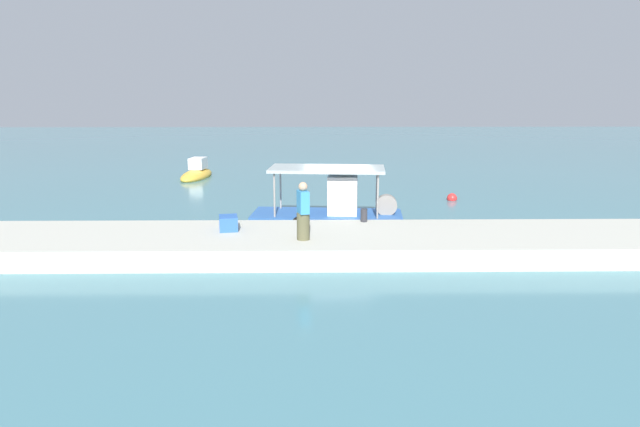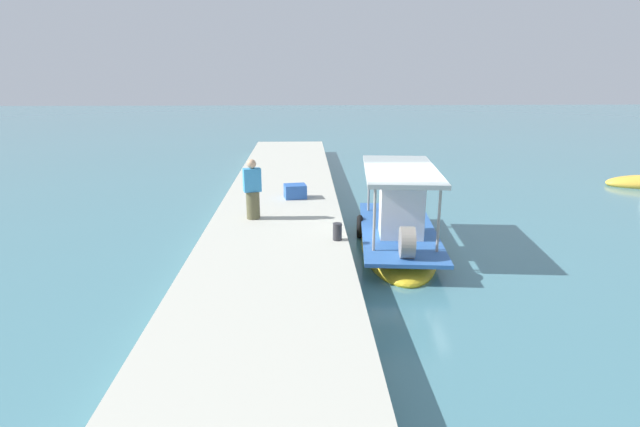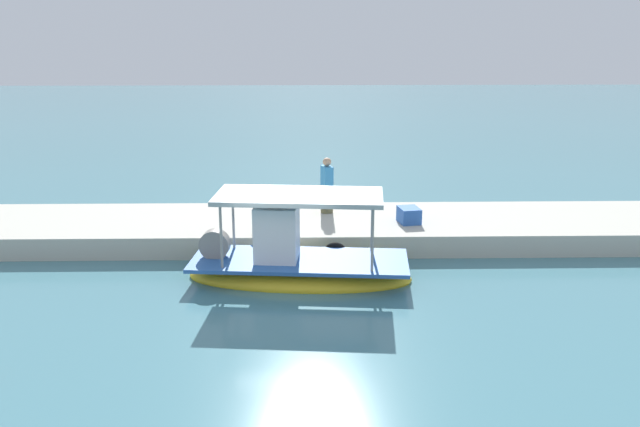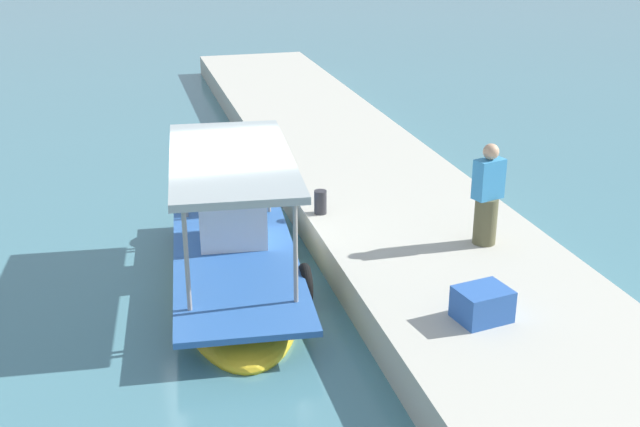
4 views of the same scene
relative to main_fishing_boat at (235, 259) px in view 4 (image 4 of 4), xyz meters
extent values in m
plane|color=teal|center=(0.31, 0.12, -0.43)|extent=(120.00, 120.00, 0.00)
cube|color=#BAB9AA|center=(0.31, -3.52, -0.10)|extent=(36.00, 3.95, 0.66)
ellipsoid|color=gold|center=(-0.11, 0.02, -0.37)|extent=(6.10, 2.62, 0.82)
cube|color=#3061AB|center=(-0.11, 0.02, 0.09)|extent=(5.87, 2.60, 0.10)
cube|color=silver|center=(0.48, -0.04, 0.82)|extent=(1.20, 1.25, 1.56)
cylinder|color=gray|center=(1.86, 0.64, 0.91)|extent=(0.07, 0.07, 1.75)
cylinder|color=gray|center=(1.71, -0.95, 0.91)|extent=(0.07, 0.07, 1.75)
cylinder|color=gray|center=(-1.93, 0.98, 0.91)|extent=(0.07, 0.07, 1.75)
cylinder|color=gray|center=(-2.07, -0.61, 0.91)|extent=(0.07, 0.07, 1.75)
cube|color=#9BA8A8|center=(-0.11, 0.02, 1.85)|extent=(4.46, 2.37, 0.12)
torus|color=black|center=(-1.09, -0.99, -0.11)|extent=(0.75, 0.25, 0.74)
cylinder|color=gray|center=(2.14, -0.19, 0.49)|extent=(0.83, 0.42, 0.80)
cylinder|color=brown|center=(-0.96, -4.23, 0.65)|extent=(0.49, 0.49, 0.84)
cube|color=#388EC8|center=(-0.96, -4.23, 1.42)|extent=(0.41, 0.57, 0.69)
sphere|color=tan|center=(-0.96, -4.23, 1.90)|extent=(0.27, 0.27, 0.27)
cylinder|color=#2D2D33|center=(1.14, -1.83, 0.46)|extent=(0.24, 0.24, 0.46)
cube|color=#2D5DB0|center=(-3.44, -3.01, 0.47)|extent=(0.71, 0.83, 0.48)
camera|label=1|loc=(-0.69, -21.23, 4.78)|focal=31.88mm
camera|label=2|loc=(13.85, -2.71, 4.60)|focal=28.58mm
camera|label=3|loc=(-0.29, 17.04, 6.12)|focal=38.26mm
camera|label=4|loc=(-12.53, 1.77, 5.79)|focal=44.57mm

